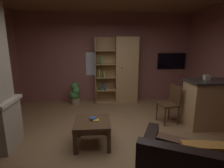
{
  "coord_description": "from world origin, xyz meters",
  "views": [
    {
      "loc": [
        -0.29,
        -3.13,
        1.85
      ],
      "look_at": [
        0.0,
        0.4,
        1.05
      ],
      "focal_mm": 27.69,
      "sensor_mm": 36.0,
      "label": 1
    }
  ],
  "objects_px": {
    "tissue_box": "(207,77)",
    "table_book_1": "(93,118)",
    "bookshelf_cabinet": "(123,71)",
    "table_book_0": "(96,120)",
    "wall_mounted_tv": "(171,61)",
    "kitchen_bar_counter": "(215,104)",
    "dining_chair": "(171,101)",
    "coffee_table": "(92,125)",
    "potted_floor_plant": "(75,94)"
  },
  "relations": [
    {
      "from": "tissue_box",
      "to": "table_book_1",
      "type": "relative_size",
      "value": 1.03
    },
    {
      "from": "bookshelf_cabinet",
      "to": "table_book_0",
      "type": "height_order",
      "value": "bookshelf_cabinet"
    },
    {
      "from": "tissue_box",
      "to": "wall_mounted_tv",
      "type": "xyz_separation_m",
      "value": [
        0.08,
        2.11,
        0.18
      ]
    },
    {
      "from": "kitchen_bar_counter",
      "to": "dining_chair",
      "type": "height_order",
      "value": "kitchen_bar_counter"
    },
    {
      "from": "table_book_0",
      "to": "table_book_1",
      "type": "height_order",
      "value": "table_book_1"
    },
    {
      "from": "bookshelf_cabinet",
      "to": "dining_chair",
      "type": "bearing_deg",
      "value": -61.36
    },
    {
      "from": "kitchen_bar_counter",
      "to": "tissue_box",
      "type": "bearing_deg",
      "value": 164.03
    },
    {
      "from": "table_book_0",
      "to": "dining_chair",
      "type": "distance_m",
      "value": 1.98
    },
    {
      "from": "kitchen_bar_counter",
      "to": "table_book_0",
      "type": "relative_size",
      "value": 12.56
    },
    {
      "from": "kitchen_bar_counter",
      "to": "table_book_1",
      "type": "distance_m",
      "value": 2.81
    },
    {
      "from": "kitchen_bar_counter",
      "to": "coffee_table",
      "type": "height_order",
      "value": "kitchen_bar_counter"
    },
    {
      "from": "kitchen_bar_counter",
      "to": "wall_mounted_tv",
      "type": "bearing_deg",
      "value": 94.21
    },
    {
      "from": "table_book_0",
      "to": "wall_mounted_tv",
      "type": "height_order",
      "value": "wall_mounted_tv"
    },
    {
      "from": "table_book_0",
      "to": "potted_floor_plant",
      "type": "relative_size",
      "value": 0.15
    },
    {
      "from": "table_book_0",
      "to": "wall_mounted_tv",
      "type": "distance_m",
      "value": 3.82
    },
    {
      "from": "kitchen_bar_counter",
      "to": "dining_chair",
      "type": "bearing_deg",
      "value": 162.53
    },
    {
      "from": "bookshelf_cabinet",
      "to": "tissue_box",
      "type": "bearing_deg",
      "value": -49.87
    },
    {
      "from": "tissue_box",
      "to": "table_book_1",
      "type": "bearing_deg",
      "value": -167.66
    },
    {
      "from": "bookshelf_cabinet",
      "to": "table_book_0",
      "type": "distance_m",
      "value": 2.71
    },
    {
      "from": "coffee_table",
      "to": "wall_mounted_tv",
      "type": "xyz_separation_m",
      "value": [
        2.62,
        2.72,
        0.94
      ]
    },
    {
      "from": "dining_chair",
      "to": "coffee_table",
      "type": "bearing_deg",
      "value": -155.94
    },
    {
      "from": "tissue_box",
      "to": "dining_chair",
      "type": "bearing_deg",
      "value": 162.02
    },
    {
      "from": "tissue_box",
      "to": "kitchen_bar_counter",
      "type": "bearing_deg",
      "value": -15.97
    },
    {
      "from": "wall_mounted_tv",
      "to": "table_book_1",
      "type": "bearing_deg",
      "value": -134.45
    },
    {
      "from": "tissue_box",
      "to": "coffee_table",
      "type": "relative_size",
      "value": 0.18
    },
    {
      "from": "bookshelf_cabinet",
      "to": "potted_floor_plant",
      "type": "xyz_separation_m",
      "value": [
        -1.56,
        -0.18,
        -0.69
      ]
    },
    {
      "from": "coffee_table",
      "to": "wall_mounted_tv",
      "type": "bearing_deg",
      "value": 46.01
    },
    {
      "from": "table_book_1",
      "to": "potted_floor_plant",
      "type": "relative_size",
      "value": 0.17
    },
    {
      "from": "table_book_1",
      "to": "dining_chair",
      "type": "xyz_separation_m",
      "value": [
        1.85,
        0.78,
        0.02
      ]
    },
    {
      "from": "kitchen_bar_counter",
      "to": "table_book_0",
      "type": "xyz_separation_m",
      "value": [
        -2.71,
        -0.54,
        -0.06
      ]
    },
    {
      "from": "table_book_1",
      "to": "potted_floor_plant",
      "type": "xyz_separation_m",
      "value": [
        -0.62,
        2.27,
        -0.16
      ]
    },
    {
      "from": "bookshelf_cabinet",
      "to": "table_book_1",
      "type": "xyz_separation_m",
      "value": [
        -0.94,
        -2.45,
        -0.53
      ]
    },
    {
      "from": "potted_floor_plant",
      "to": "dining_chair",
      "type": "bearing_deg",
      "value": -31.1
    },
    {
      "from": "bookshelf_cabinet",
      "to": "potted_floor_plant",
      "type": "height_order",
      "value": "bookshelf_cabinet"
    },
    {
      "from": "coffee_table",
      "to": "potted_floor_plant",
      "type": "xyz_separation_m",
      "value": [
        -0.61,
        2.32,
        -0.03
      ]
    },
    {
      "from": "table_book_1",
      "to": "wall_mounted_tv",
      "type": "height_order",
      "value": "wall_mounted_tv"
    },
    {
      "from": "kitchen_bar_counter",
      "to": "dining_chair",
      "type": "relative_size",
      "value": 1.49
    },
    {
      "from": "potted_floor_plant",
      "to": "wall_mounted_tv",
      "type": "xyz_separation_m",
      "value": [
        3.23,
        0.39,
        0.97
      ]
    },
    {
      "from": "kitchen_bar_counter",
      "to": "table_book_1",
      "type": "bearing_deg",
      "value": -170.04
    },
    {
      "from": "tissue_box",
      "to": "coffee_table",
      "type": "bearing_deg",
      "value": -166.54
    },
    {
      "from": "table_book_1",
      "to": "wall_mounted_tv",
      "type": "xyz_separation_m",
      "value": [
        2.61,
        2.66,
        0.81
      ]
    },
    {
      "from": "bookshelf_cabinet",
      "to": "kitchen_bar_counter",
      "type": "bearing_deg",
      "value": -46.95
    },
    {
      "from": "table_book_1",
      "to": "coffee_table",
      "type": "bearing_deg",
      "value": -101.42
    },
    {
      "from": "wall_mounted_tv",
      "to": "potted_floor_plant",
      "type": "bearing_deg",
      "value": -173.05
    },
    {
      "from": "bookshelf_cabinet",
      "to": "potted_floor_plant",
      "type": "relative_size",
      "value": 2.96
    },
    {
      "from": "kitchen_bar_counter",
      "to": "table_book_0",
      "type": "height_order",
      "value": "kitchen_bar_counter"
    },
    {
      "from": "table_book_0",
      "to": "potted_floor_plant",
      "type": "distance_m",
      "value": 2.42
    },
    {
      "from": "tissue_box",
      "to": "coffee_table",
      "type": "height_order",
      "value": "tissue_box"
    },
    {
      "from": "bookshelf_cabinet",
      "to": "wall_mounted_tv",
      "type": "bearing_deg",
      "value": 7.17
    },
    {
      "from": "bookshelf_cabinet",
      "to": "wall_mounted_tv",
      "type": "height_order",
      "value": "bookshelf_cabinet"
    }
  ]
}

